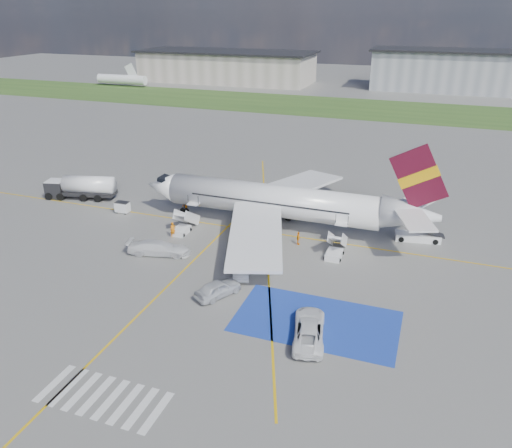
{
  "coord_description": "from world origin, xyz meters",
  "views": [
    {
      "loc": [
        17.34,
        -39.73,
        25.04
      ],
      "look_at": [
        0.7,
        6.41,
        3.5
      ],
      "focal_mm": 35.0,
      "sensor_mm": 36.0,
      "label": 1
    }
  ],
  "objects_px": {
    "car_silver_a": "(218,289)",
    "van_white_b": "(159,246)",
    "airliner": "(284,202)",
    "fuel_tanker": "(81,189)",
    "van_white_a": "(309,327)",
    "belt_loader": "(418,237)",
    "car_silver_b": "(241,268)",
    "gpu_cart": "(123,208)"
  },
  "relations": [
    {
      "from": "van_white_b",
      "to": "fuel_tanker",
      "type": "bearing_deg",
      "value": 45.6
    },
    {
      "from": "gpu_cart",
      "to": "van_white_a",
      "type": "distance_m",
      "value": 34.69
    },
    {
      "from": "van_white_a",
      "to": "van_white_b",
      "type": "distance_m",
      "value": 21.1
    },
    {
      "from": "airliner",
      "to": "van_white_b",
      "type": "distance_m",
      "value": 15.85
    },
    {
      "from": "gpu_cart",
      "to": "car_silver_b",
      "type": "height_order",
      "value": "gpu_cart"
    },
    {
      "from": "van_white_b",
      "to": "gpu_cart",
      "type": "bearing_deg",
      "value": 36.8
    },
    {
      "from": "gpu_cart",
      "to": "car_silver_b",
      "type": "relative_size",
      "value": 0.41
    },
    {
      "from": "car_silver_a",
      "to": "airliner",
      "type": "bearing_deg",
      "value": -65.89
    },
    {
      "from": "fuel_tanker",
      "to": "van_white_a",
      "type": "bearing_deg",
      "value": -41.41
    },
    {
      "from": "airliner",
      "to": "car_silver_a",
      "type": "height_order",
      "value": "airliner"
    },
    {
      "from": "van_white_a",
      "to": "van_white_b",
      "type": "xyz_separation_m",
      "value": [
        -19.12,
        8.94,
        0.02
      ]
    },
    {
      "from": "car_silver_a",
      "to": "fuel_tanker",
      "type": "bearing_deg",
      "value": -3.18
    },
    {
      "from": "car_silver_b",
      "to": "van_white_a",
      "type": "relative_size",
      "value": 0.85
    },
    {
      "from": "fuel_tanker",
      "to": "gpu_cart",
      "type": "height_order",
      "value": "fuel_tanker"
    },
    {
      "from": "belt_loader",
      "to": "car_silver_b",
      "type": "height_order",
      "value": "belt_loader"
    },
    {
      "from": "airliner",
      "to": "van_white_a",
      "type": "bearing_deg",
      "value": -67.56
    },
    {
      "from": "airliner",
      "to": "fuel_tanker",
      "type": "bearing_deg",
      "value": 179.75
    },
    {
      "from": "fuel_tanker",
      "to": "airliner",
      "type": "bearing_deg",
      "value": -13.36
    },
    {
      "from": "car_silver_b",
      "to": "van_white_b",
      "type": "height_order",
      "value": "van_white_b"
    },
    {
      "from": "gpu_cart",
      "to": "car_silver_b",
      "type": "bearing_deg",
      "value": -27.77
    },
    {
      "from": "airliner",
      "to": "car_silver_a",
      "type": "relative_size",
      "value": 7.89
    },
    {
      "from": "car_silver_a",
      "to": "van_white_b",
      "type": "xyz_separation_m",
      "value": [
        -9.54,
        5.66,
        0.22
      ]
    },
    {
      "from": "belt_loader",
      "to": "car_silver_a",
      "type": "distance_m",
      "value": 25.44
    },
    {
      "from": "airliner",
      "to": "gpu_cart",
      "type": "distance_m",
      "value": 21.61
    },
    {
      "from": "van_white_a",
      "to": "car_silver_b",
      "type": "bearing_deg",
      "value": -52.96
    },
    {
      "from": "car_silver_a",
      "to": "van_white_b",
      "type": "height_order",
      "value": "van_white_b"
    },
    {
      "from": "belt_loader",
      "to": "airliner",
      "type": "bearing_deg",
      "value": 177.37
    },
    {
      "from": "fuel_tanker",
      "to": "belt_loader",
      "type": "relative_size",
      "value": 1.79
    },
    {
      "from": "car_silver_b",
      "to": "van_white_a",
      "type": "xyz_separation_m",
      "value": [
        9.03,
        -7.82,
        0.25
      ]
    },
    {
      "from": "airliner",
      "to": "van_white_a",
      "type": "relative_size",
      "value": 6.93
    },
    {
      "from": "fuel_tanker",
      "to": "gpu_cart",
      "type": "distance_m",
      "value": 8.84
    },
    {
      "from": "airliner",
      "to": "van_white_a",
      "type": "xyz_separation_m",
      "value": [
        8.43,
        -20.4,
        -2.4
      ]
    },
    {
      "from": "fuel_tanker",
      "to": "van_white_a",
      "type": "xyz_separation_m",
      "value": [
        38.12,
        -20.53,
        -0.4
      ]
    },
    {
      "from": "belt_loader",
      "to": "car_silver_b",
      "type": "relative_size",
      "value": 1.24
    },
    {
      "from": "fuel_tanker",
      "to": "belt_loader",
      "type": "bearing_deg",
      "value": -10.92
    },
    {
      "from": "fuel_tanker",
      "to": "belt_loader",
      "type": "height_order",
      "value": "fuel_tanker"
    },
    {
      "from": "fuel_tanker",
      "to": "van_white_b",
      "type": "height_order",
      "value": "fuel_tanker"
    },
    {
      "from": "belt_loader",
      "to": "gpu_cart",
      "type": "bearing_deg",
      "value": 177.35
    },
    {
      "from": "airliner",
      "to": "fuel_tanker",
      "type": "xyz_separation_m",
      "value": [
        -29.7,
        0.13,
        -2.0
      ]
    },
    {
      "from": "car_silver_a",
      "to": "car_silver_b",
      "type": "xyz_separation_m",
      "value": [
        0.54,
        4.54,
        -0.05
      ]
    },
    {
      "from": "airliner",
      "to": "gpu_cart",
      "type": "xyz_separation_m",
      "value": [
        -21.3,
        -2.51,
        -2.71
      ]
    },
    {
      "from": "belt_loader",
      "to": "van_white_b",
      "type": "bearing_deg",
      "value": -162.66
    }
  ]
}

